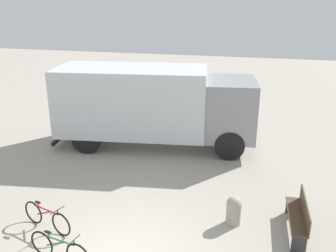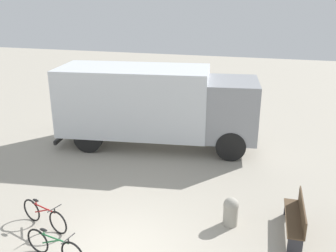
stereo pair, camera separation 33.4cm
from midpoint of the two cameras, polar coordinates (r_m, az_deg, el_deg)
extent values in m
cube|color=silver|center=(14.77, -4.53, 3.98)|extent=(6.02, 3.19, 2.58)
cube|color=gray|center=(14.49, 10.36, 2.61)|extent=(2.14, 2.61, 2.19)
cube|color=black|center=(16.12, -14.60, -1.00)|extent=(0.39, 2.37, 0.16)
cylinder|color=black|center=(15.87, 10.01, -0.04)|extent=(1.12, 0.41, 1.09)
cylinder|color=black|center=(13.83, 10.21, -3.04)|extent=(1.12, 0.41, 1.09)
cylinder|color=black|center=(16.56, -8.95, 0.86)|extent=(1.12, 0.41, 1.09)
cylinder|color=black|center=(14.61, -11.41, -1.87)|extent=(1.12, 0.41, 1.09)
cube|color=brown|center=(10.23, 19.51, -13.06)|extent=(0.43, 1.83, 0.04)
cube|color=brown|center=(10.14, 20.70, -12.08)|extent=(0.07, 1.83, 0.47)
cube|color=#2D2D33|center=(9.65, 19.74, -17.00)|extent=(0.34, 0.06, 0.45)
cube|color=#2D2D33|center=(11.08, 19.03, -11.76)|extent=(0.34, 0.06, 0.45)
torus|color=black|center=(10.81, -19.20, -12.03)|extent=(0.63, 0.25, 0.64)
torus|color=black|center=(10.10, -15.48, -14.01)|extent=(0.63, 0.25, 0.64)
cylinder|color=red|center=(10.32, -17.56, -11.80)|extent=(0.85, 0.31, 0.04)
cylinder|color=red|center=(10.43, -17.77, -12.22)|extent=(0.57, 0.22, 0.30)
cylinder|color=red|center=(10.49, -18.60, -11.03)|extent=(0.03, 0.03, 0.11)
ellipsoid|color=black|center=(10.46, -18.64, -10.68)|extent=(0.24, 0.15, 0.05)
cylinder|color=black|center=(9.98, -15.95, -12.31)|extent=(0.03, 0.03, 0.14)
cylinder|color=black|center=(9.95, -15.99, -11.97)|extent=(0.16, 0.43, 0.02)
torus|color=black|center=(9.59, -18.24, -16.32)|extent=(0.64, 0.17, 0.64)
cylinder|color=#26723F|center=(9.14, -16.00, -16.10)|extent=(0.87, 0.21, 0.04)
cylinder|color=#26723F|center=(9.25, -16.30, -16.55)|extent=(0.58, 0.15, 0.30)
cylinder|color=#26723F|center=(9.28, -17.38, -15.25)|extent=(0.03, 0.03, 0.11)
ellipsoid|color=black|center=(9.24, -17.42, -14.88)|extent=(0.23, 0.13, 0.05)
cylinder|color=black|center=(8.84, -13.84, -16.66)|extent=(0.03, 0.03, 0.14)
cylinder|color=black|center=(8.80, -13.88, -16.31)|extent=(0.11, 0.44, 0.02)
cylinder|color=#9E998C|center=(10.27, 10.45, -13.17)|extent=(0.39, 0.39, 0.58)
sphere|color=#9E998C|center=(10.12, 10.55, -11.78)|extent=(0.41, 0.41, 0.41)
camera|label=1|loc=(0.17, -89.21, 0.28)|focal=40.00mm
camera|label=2|loc=(0.17, 90.79, -0.28)|focal=40.00mm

